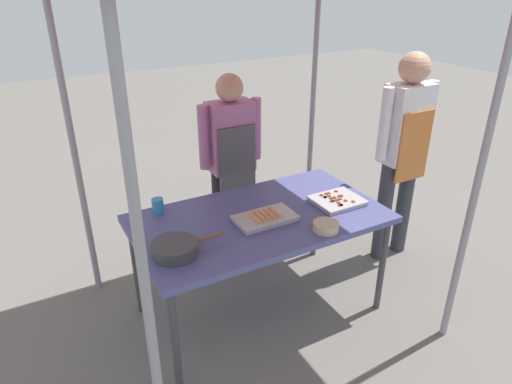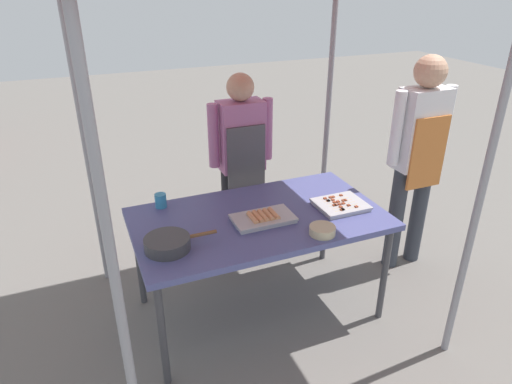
% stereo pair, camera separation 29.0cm
% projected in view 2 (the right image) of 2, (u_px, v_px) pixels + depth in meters
% --- Properties ---
extents(ground_plane, '(18.00, 18.00, 0.00)m').
position_uv_depth(ground_plane, '(259.00, 308.00, 3.25)').
color(ground_plane, '#66605B').
extents(stall_table, '(1.60, 0.90, 0.75)m').
position_uv_depth(stall_table, '(259.00, 223.00, 2.95)').
color(stall_table, '#4C518C').
rests_on(stall_table, ground).
extents(tray_grilled_sausages, '(0.39, 0.23, 0.05)m').
position_uv_depth(tray_grilled_sausages, '(263.00, 218.00, 2.86)').
color(tray_grilled_sausages, '#ADADB2').
rests_on(tray_grilled_sausages, stall_table).
extents(tray_meat_skewers, '(0.32, 0.28, 0.04)m').
position_uv_depth(tray_meat_skewers, '(340.00, 205.00, 3.03)').
color(tray_meat_skewers, '#ADADB2').
rests_on(tray_meat_skewers, stall_table).
extents(cooking_wok, '(0.42, 0.26, 0.07)m').
position_uv_depth(cooking_wok, '(168.00, 243.00, 2.56)').
color(cooking_wok, '#38383A').
rests_on(cooking_wok, stall_table).
extents(condiment_bowl, '(0.16, 0.16, 0.05)m').
position_uv_depth(condiment_bowl, '(322.00, 230.00, 2.71)').
color(condiment_bowl, '#BFB28C').
rests_on(condiment_bowl, stall_table).
extents(drink_cup_near_edge, '(0.08, 0.08, 0.09)m').
position_uv_depth(drink_cup_near_edge, '(161.00, 201.00, 3.02)').
color(drink_cup_near_edge, '#338CBF').
rests_on(drink_cup_near_edge, stall_table).
extents(vendor_woman, '(0.52, 0.22, 1.51)m').
position_uv_depth(vendor_woman, '(241.00, 154.00, 3.55)').
color(vendor_woman, black).
rests_on(vendor_woman, ground).
extents(customer_nearby, '(0.52, 0.23, 1.66)m').
position_uv_depth(customer_nearby, '(418.00, 148.00, 3.36)').
color(customer_nearby, '#333842').
rests_on(customer_nearby, ground).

